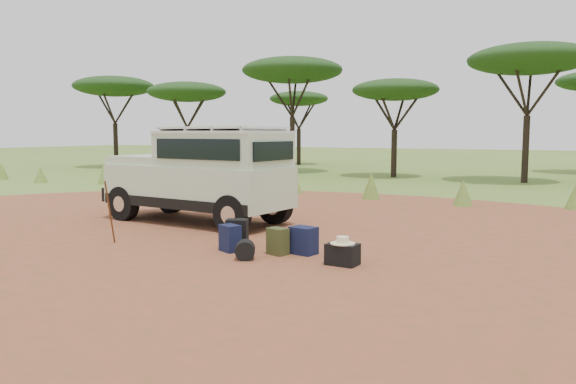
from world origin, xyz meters
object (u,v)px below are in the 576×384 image
at_px(backpack_olive, 278,242).
at_px(safari_vehicle, 202,177).
at_px(duffel_navy, 303,241).
at_px(walking_staff, 110,213).
at_px(hard_case, 343,255).
at_px(backpack_navy, 230,238).
at_px(backpack_black, 237,233).

bearing_deg(backpack_olive, safari_vehicle, 162.49).
height_order(safari_vehicle, duffel_navy, safari_vehicle).
xyz_separation_m(walking_staff, hard_case, (4.63, 0.49, -0.46)).
bearing_deg(backpack_olive, hard_case, 9.24).
distance_m(duffel_navy, hard_case, 1.04).
bearing_deg(backpack_navy, hard_case, 24.39).
bearing_deg(backpack_black, safari_vehicle, 115.97).
bearing_deg(backpack_black, backpack_navy, -98.41).
xyz_separation_m(backpack_black, backpack_navy, (0.09, -0.38, -0.02)).
distance_m(backpack_olive, hard_case, 1.34).
bearing_deg(safari_vehicle, walking_staff, -83.15).
relative_size(safari_vehicle, backpack_olive, 10.16).
relative_size(walking_staff, hard_case, 2.66).
height_order(backpack_black, backpack_olive, backpack_black).
xyz_separation_m(duffel_navy, hard_case, (0.93, -0.46, -0.07)).
height_order(walking_staff, backpack_navy, walking_staff).
distance_m(walking_staff, backpack_navy, 2.49).
height_order(walking_staff, duffel_navy, walking_staff).
relative_size(backpack_black, backpack_navy, 1.09).
relative_size(safari_vehicle, duffel_navy, 9.88).
bearing_deg(backpack_olive, duffel_navy, 51.52).
bearing_deg(hard_case, backpack_olive, 174.46).
height_order(backpack_black, duffel_navy, backpack_black).
distance_m(backpack_black, duffel_navy, 1.38).
relative_size(safari_vehicle, backpack_navy, 9.93).
bearing_deg(duffel_navy, walking_staff, -154.33).
bearing_deg(safari_vehicle, duffel_navy, -23.75).
bearing_deg(walking_staff, duffel_navy, -12.21).
bearing_deg(backpack_navy, backpack_olive, 35.30).
bearing_deg(backpack_black, backpack_olive, -34.22).
height_order(safari_vehicle, backpack_navy, safari_vehicle).
height_order(walking_staff, hard_case, walking_staff).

